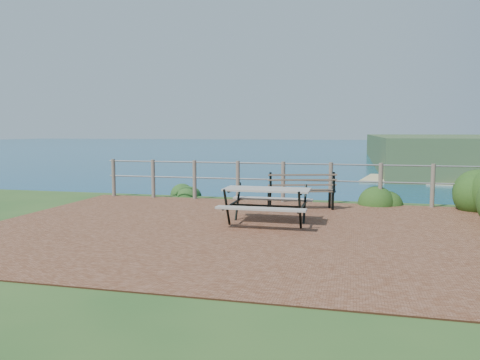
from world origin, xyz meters
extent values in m
cube|color=brown|center=(0.00, 0.00, 0.00)|extent=(10.00, 7.00, 0.12)
plane|color=#146678|center=(0.00, 200.00, 0.00)|extent=(1200.00, 1200.00, 0.00)
cylinder|color=#6B5B4C|center=(-4.60, 3.35, 0.52)|extent=(0.10, 0.10, 1.00)
cylinder|color=#6B5B4C|center=(-3.45, 3.35, 0.52)|extent=(0.10, 0.10, 1.00)
cylinder|color=#6B5B4C|center=(-2.30, 3.35, 0.52)|extent=(0.10, 0.10, 1.00)
cylinder|color=#6B5B4C|center=(-1.15, 3.35, 0.52)|extent=(0.10, 0.10, 1.00)
cylinder|color=#6B5B4C|center=(0.00, 3.35, 0.52)|extent=(0.10, 0.10, 1.00)
cylinder|color=#6B5B4C|center=(1.15, 3.35, 0.52)|extent=(0.10, 0.10, 1.00)
cylinder|color=#6B5B4C|center=(2.30, 3.35, 0.52)|extent=(0.10, 0.10, 1.00)
cylinder|color=#6B5B4C|center=(3.45, 3.35, 0.52)|extent=(0.10, 0.10, 1.00)
cylinder|color=slate|center=(0.00, 3.35, 0.97)|extent=(9.40, 0.04, 0.04)
cylinder|color=slate|center=(0.00, 3.35, 0.57)|extent=(9.40, 0.04, 0.04)
cube|color=#9E988E|center=(0.11, 0.52, 0.68)|extent=(1.60, 0.66, 0.04)
cube|color=#9E988E|center=(0.11, 0.52, 0.41)|extent=(1.60, 0.24, 0.04)
cube|color=#9E988E|center=(0.11, 0.52, 0.41)|extent=(1.60, 0.24, 0.04)
cylinder|color=black|center=(0.11, 0.52, 0.37)|extent=(1.38, 0.05, 0.04)
cube|color=brown|center=(0.53, 2.38, 0.44)|extent=(1.56, 0.80, 0.03)
cube|color=brown|center=(0.53, 2.38, 0.70)|extent=(1.48, 0.55, 0.34)
cube|color=black|center=(0.53, 2.38, 0.23)|extent=(0.06, 0.07, 0.42)
cube|color=black|center=(0.53, 2.38, 0.23)|extent=(0.06, 0.07, 0.42)
cube|color=black|center=(0.53, 2.38, 0.23)|extent=(0.06, 0.07, 0.42)
cube|color=black|center=(0.53, 2.38, 0.23)|extent=(0.06, 0.07, 0.42)
ellipsoid|color=#205520|center=(-2.91, 4.19, 0.00)|extent=(0.86, 0.86, 0.63)
ellipsoid|color=#1C4715|center=(2.29, 3.72, 0.00)|extent=(0.88, 0.88, 0.67)
camera|label=1|loc=(1.66, -8.02, 1.75)|focal=35.00mm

